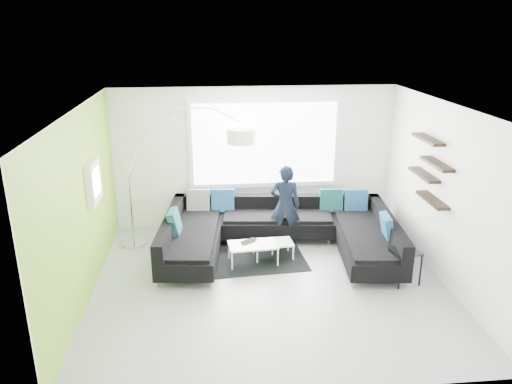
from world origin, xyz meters
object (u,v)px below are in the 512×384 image
Objects in this scene: coffee_table at (263,251)px; arc_lamp at (128,180)px; laptop at (251,242)px; sectional_sofa at (279,235)px; person at (285,205)px; side_table at (404,266)px.

coffee_table is 2.73m from arc_lamp.
sectional_sofa is at bearing -17.07° from laptop.
arc_lamp is at bearing 6.38° from person.
side_table is 2.55m from laptop.
sectional_sofa reaches higher than laptop.
person is at bearing 135.09° from side_table.
person is 1.06m from laptop.
sectional_sofa is 3.98× the size of coffee_table.
sectional_sofa reaches higher than coffee_table.
laptop is at bearing -25.27° from arc_lamp.
laptop is at bearing -155.12° from sectional_sofa.
arc_lamp is 2.47m from laptop.
side_table is (2.14, -0.99, 0.10)m from coffee_table.
arc_lamp is at bearing 157.33° from side_table.
laptop is at bearing -179.53° from coffee_table.
coffee_table is at bearing -22.85° from arc_lamp.
coffee_table is 1.92× the size of side_table.
side_table is at bearing -58.55° from laptop.
person is (-1.66, 1.65, 0.48)m from side_table.
coffee_table is at bearing 155.10° from side_table.
laptop reaches higher than coffee_table.
coffee_table is 0.42× the size of arc_lamp.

